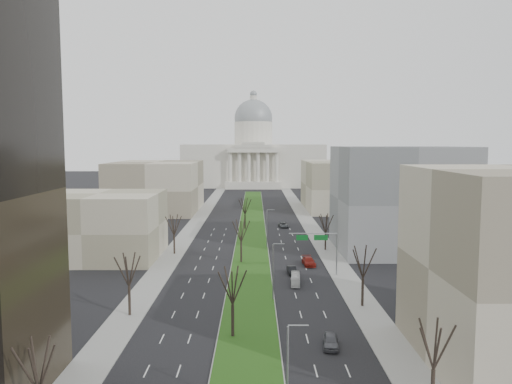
{
  "coord_description": "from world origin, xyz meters",
  "views": [
    {
      "loc": [
        0.84,
        -21.77,
        24.81
      ],
      "look_at": [
        1.15,
        113.42,
        11.51
      ],
      "focal_mm": 35.0,
      "sensor_mm": 36.0,
      "label": 1
    }
  ],
  "objects_px": {
    "car_grey_near": "(331,341)",
    "car_grey_far": "(283,225)",
    "car_black": "(292,270)",
    "box_van": "(296,279)",
    "car_red": "(309,261)"
  },
  "relations": [
    {
      "from": "car_grey_near",
      "to": "car_red",
      "type": "bearing_deg",
      "value": 94.22
    },
    {
      "from": "car_grey_near",
      "to": "car_grey_far",
      "type": "height_order",
      "value": "car_grey_near"
    },
    {
      "from": "car_red",
      "to": "car_grey_far",
      "type": "distance_m",
      "value": 46.12
    },
    {
      "from": "car_black",
      "to": "car_red",
      "type": "height_order",
      "value": "car_red"
    },
    {
      "from": "car_black",
      "to": "car_grey_far",
      "type": "relative_size",
      "value": 0.86
    },
    {
      "from": "car_black",
      "to": "box_van",
      "type": "bearing_deg",
      "value": -92.89
    },
    {
      "from": "car_grey_far",
      "to": "box_van",
      "type": "xyz_separation_m",
      "value": [
        -1.22,
        -59.56,
        0.18
      ]
    },
    {
      "from": "car_black",
      "to": "car_red",
      "type": "xyz_separation_m",
      "value": [
        3.93,
        6.86,
        0.08
      ]
    },
    {
      "from": "box_van",
      "to": "car_grey_far",
      "type": "bearing_deg",
      "value": 93.22
    },
    {
      "from": "car_grey_far",
      "to": "box_van",
      "type": "distance_m",
      "value": 59.58
    },
    {
      "from": "car_black",
      "to": "car_grey_far",
      "type": "distance_m",
      "value": 52.93
    },
    {
      "from": "car_black",
      "to": "box_van",
      "type": "xyz_separation_m",
      "value": [
        0.15,
        -6.65,
        0.17
      ]
    },
    {
      "from": "car_grey_far",
      "to": "box_van",
      "type": "relative_size",
      "value": 0.8
    },
    {
      "from": "car_red",
      "to": "box_van",
      "type": "bearing_deg",
      "value": -110.02
    },
    {
      "from": "car_grey_far",
      "to": "box_van",
      "type": "bearing_deg",
      "value": -98.97
    }
  ]
}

